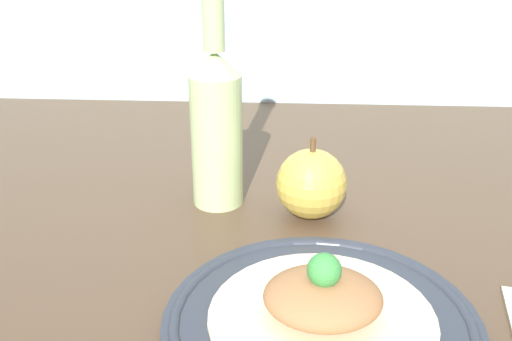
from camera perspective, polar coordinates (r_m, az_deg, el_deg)
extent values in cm
cube|color=brown|center=(63.51, 2.25, -9.86)|extent=(180.00, 110.00, 4.00)
cylinder|color=#2D333D|center=(52.64, 5.70, -14.49)|extent=(27.00, 27.00, 1.53)
torus|color=#2D333D|center=(52.30, 5.73, -14.04)|extent=(25.92, 25.92, 1.07)
cylinder|color=beige|center=(52.04, 5.75, -13.66)|extent=(19.23, 19.23, 0.40)
ellipsoid|color=#9E6B42|center=(50.84, 5.84, -11.89)|extent=(9.94, 8.45, 3.58)
sphere|color=green|center=(49.33, 5.97, -9.41)|extent=(2.87, 2.87, 2.87)
cylinder|color=#B7D18E|center=(70.44, -4.13, 2.82)|extent=(6.07, 6.07, 15.84)
cone|color=#B7D18E|center=(67.61, -4.36, 10.16)|extent=(6.07, 6.07, 2.73)
cylinder|color=#B7D18E|center=(66.52, -4.51, 14.59)|extent=(2.43, 2.43, 7.87)
sphere|color=gold|center=(68.78, 4.90, -1.26)|extent=(8.13, 8.13, 8.13)
cylinder|color=brown|center=(66.89, 5.04, 2.37)|extent=(0.65, 0.65, 1.83)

